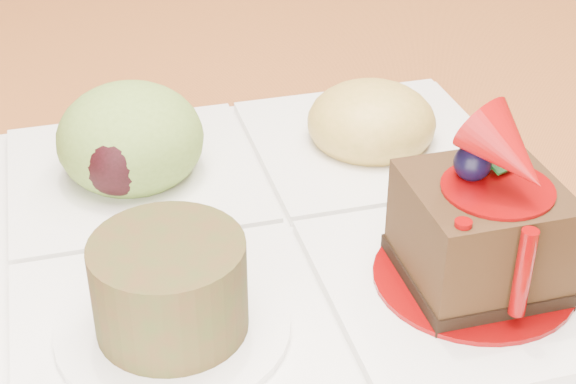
# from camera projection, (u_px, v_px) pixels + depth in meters

# --- Properties ---
(ground) EXTENTS (6.00, 6.00, 0.00)m
(ground) POSITION_uv_depth(u_px,v_px,m) (446.00, 358.00, 1.48)
(ground) COLOR #583019
(sampler_plate) EXTENTS (0.38, 0.38, 0.11)m
(sampler_plate) POSITION_uv_depth(u_px,v_px,m) (281.00, 208.00, 0.46)
(sampler_plate) COLOR silver
(sampler_plate) RESTS_ON dining_table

